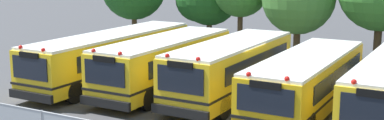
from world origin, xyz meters
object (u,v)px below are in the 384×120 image
(school_bus_1, at_px, (165,62))
(school_bus_3, at_px, (307,80))
(school_bus_0, at_px, (113,55))
(school_bus_2, at_px, (231,67))

(school_bus_1, bearing_deg, school_bus_3, 179.91)
(school_bus_0, bearing_deg, school_bus_2, -179.70)
(school_bus_0, distance_m, school_bus_2, 6.70)
(school_bus_1, xyz_separation_m, school_bus_3, (6.92, -0.07, -0.08))
(school_bus_3, bearing_deg, school_bus_2, -6.12)
(school_bus_1, height_order, school_bus_2, school_bus_2)
(school_bus_0, xyz_separation_m, school_bus_1, (3.40, -0.41, 0.02))
(school_bus_1, bearing_deg, school_bus_2, -173.03)
(school_bus_0, relative_size, school_bus_1, 1.23)
(school_bus_2, bearing_deg, school_bus_3, 173.86)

